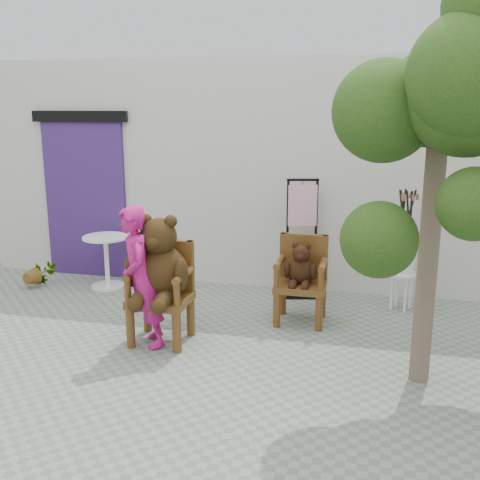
{
  "coord_description": "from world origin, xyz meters",
  "views": [
    {
      "loc": [
        0.9,
        -4.55,
        2.39
      ],
      "look_at": [
        -0.46,
        1.3,
        0.95
      ],
      "focal_mm": 42.0,
      "sensor_mm": 36.0,
      "label": 1
    }
  ],
  "objects": [
    {
      "name": "ground_plane",
      "position": [
        0.0,
        0.0,
        0.0
      ],
      "size": [
        60.0,
        60.0,
        0.0
      ],
      "primitive_type": "plane",
      "color": "gray",
      "rests_on": "ground"
    },
    {
      "name": "back_wall",
      "position": [
        0.0,
        3.1,
        1.5
      ],
      "size": [
        9.0,
        1.0,
        3.0
      ],
      "primitive_type": "cube",
      "color": "beige",
      "rests_on": "ground"
    },
    {
      "name": "doorway",
      "position": [
        -3.0,
        2.58,
        1.16
      ],
      "size": [
        1.4,
        0.11,
        2.33
      ],
      "color": "#3C2062",
      "rests_on": "ground"
    },
    {
      "name": "chair_big",
      "position": [
        -1.13,
        0.58,
        0.75
      ],
      "size": [
        0.66,
        0.71,
        1.34
      ],
      "color": "#4D2D10",
      "rests_on": "ground"
    },
    {
      "name": "chair_small",
      "position": [
        0.2,
        1.47,
        0.57
      ],
      "size": [
        0.56,
        0.51,
        0.97
      ],
      "color": "#4D2D10",
      "rests_on": "ground"
    },
    {
      "name": "person",
      "position": [
        -1.26,
        0.43,
        0.72
      ],
      "size": [
        0.55,
        0.63,
        1.45
      ],
      "primitive_type": "imported",
      "rotation": [
        0.0,
        0.0,
        -1.09
      ],
      "color": "#B6166F",
      "rests_on": "ground"
    },
    {
      "name": "cafe_table",
      "position": [
        -2.49,
        2.1,
        0.44
      ],
      "size": [
        0.6,
        0.6,
        0.7
      ],
      "rotation": [
        0.0,
        0.0,
        0.12
      ],
      "color": "white",
      "rests_on": "ground"
    },
    {
      "name": "display_stand",
      "position": [
        0.09,
        2.35,
        0.58
      ],
      "size": [
        0.52,
        0.45,
        1.51
      ],
      "rotation": [
        0.0,
        0.0,
        0.25
      ],
      "color": "black",
      "rests_on": "ground"
    },
    {
      "name": "stool_bucket",
      "position": [
        1.33,
        2.12,
        0.64
      ],
      "size": [
        0.32,
        0.32,
        1.45
      ],
      "rotation": [
        0.0,
        0.0,
        -0.41
      ],
      "color": "white",
      "rests_on": "ground"
    },
    {
      "name": "tree",
      "position": [
        1.66,
        0.23,
        2.58
      ],
      "size": [
        1.98,
        1.97,
        3.56
      ],
      "rotation": [
        0.0,
        0.0,
        0.21
      ],
      "color": "brown",
      "rests_on": "ground"
    },
    {
      "name": "potted_plant",
      "position": [
        -3.4,
        1.9,
        0.19
      ],
      "size": [
        0.42,
        0.38,
        0.39
      ],
      "primitive_type": "imported",
      "rotation": [
        0.0,
        0.0,
        -0.28
      ],
      "color": "black",
      "rests_on": "ground"
    }
  ]
}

